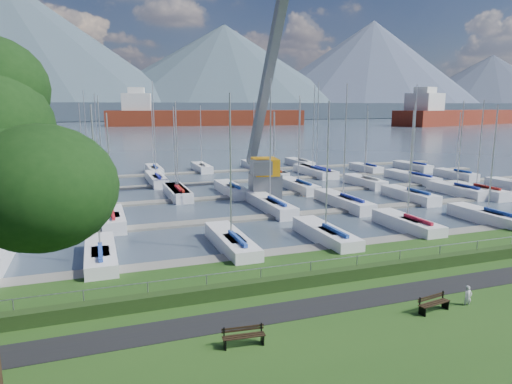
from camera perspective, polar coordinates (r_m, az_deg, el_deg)
name	(u,v)px	position (r m, az deg, el deg)	size (l,w,h in m)	color
path	(354,300)	(24.54, 12.15, -13.11)	(160.00, 2.00, 0.04)	black
water	(114,124)	(282.41, -17.30, 8.17)	(800.00, 540.00, 0.20)	#404E5E
hedge	(330,277)	(26.48, 9.18, -10.40)	(80.00, 0.70, 0.70)	#1F3513
fence	(327,260)	(26.52, 8.82, -8.40)	(0.04, 0.04, 80.00)	gray
foothill	(109,111)	(352.20, -17.88, 9.59)	(900.00, 80.00, 12.00)	#3B4756
mountains	(112,63)	(428.62, -17.54, 15.18)	(1190.00, 360.00, 115.00)	#41485F
docks	(213,198)	(50.48, -5.34, -0.81)	(90.00, 41.60, 0.25)	slate
bench_left	(244,336)	(19.85, -1.57, -17.57)	(1.83, 0.58, 0.85)	black
bench_right	(433,303)	(24.29, 21.30, -12.84)	(1.84, 0.70, 0.85)	black
person	(468,294)	(25.59, 24.99, -11.50)	(0.43, 0.28, 1.17)	#B5B4BB
crane	(265,147)	(51.02, 1.13, 5.66)	(4.78, 13.36, 22.35)	slate
cargo_ship_mid	(198,118)	(244.24, -7.22, 9.16)	(102.96, 33.30, 21.50)	maroon
cargo_ship_east	(453,117)	(271.47, 23.45, 8.55)	(91.81, 42.80, 21.50)	maroon
sailboat_fleet	(195,145)	(52.74, -7.65, 5.83)	(75.22, 50.61, 13.73)	maroon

